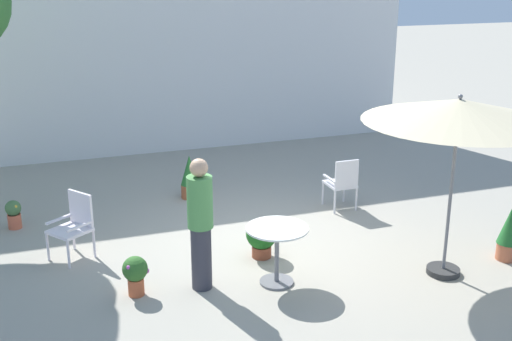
# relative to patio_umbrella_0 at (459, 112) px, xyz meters

# --- Properties ---
(ground_plane) EXTENTS (60.00, 60.00, 0.00)m
(ground_plane) POSITION_rel_patio_umbrella_0_xyz_m (-1.93, 1.82, -2.21)
(ground_plane) COLOR #9E9889
(villa_facade) EXTENTS (10.57, 0.30, 5.11)m
(villa_facade) POSITION_rel_patio_umbrella_0_xyz_m (-1.93, 7.15, 0.35)
(villa_facade) COLOR silver
(villa_facade) RESTS_ON ground
(patio_umbrella_0) EXTENTS (2.39, 2.39, 2.43)m
(patio_umbrella_0) POSITION_rel_patio_umbrella_0_xyz_m (0.00, 0.00, 0.00)
(patio_umbrella_0) COLOR #2D2D2D
(patio_umbrella_0) RESTS_ON ground
(cafe_table_0) EXTENTS (0.80, 0.80, 0.78)m
(cafe_table_0) POSITION_rel_patio_umbrella_0_xyz_m (-2.20, 0.49, -1.66)
(cafe_table_0) COLOR white
(cafe_table_0) RESTS_ON ground
(patio_chair_0) EXTENTS (0.67, 0.67, 0.93)m
(patio_chair_0) POSITION_rel_patio_umbrella_0_xyz_m (-4.58, 2.17, -1.69)
(patio_chair_0) COLOR white
(patio_chair_0) RESTS_ON ground
(patio_chair_1) EXTENTS (0.44, 0.49, 0.90)m
(patio_chair_1) POSITION_rel_patio_umbrella_0_xyz_m (-0.22, 2.57, -1.70)
(patio_chair_1) COLOR silver
(patio_chair_1) RESTS_ON ground
(potted_plant_0) EXTENTS (0.45, 0.45, 0.58)m
(potted_plant_0) POSITION_rel_patio_umbrella_0_xyz_m (-2.12, 1.29, -1.89)
(potted_plant_0) COLOR brown
(potted_plant_0) RESTS_ON ground
(potted_plant_1) EXTENTS (0.24, 0.24, 0.46)m
(potted_plant_1) POSITION_rel_patio_umbrella_0_xyz_m (-5.42, 3.54, -1.96)
(potted_plant_1) COLOR #D06143
(potted_plant_1) RESTS_ON ground
(potted_plant_2) EXTENTS (0.33, 0.32, 0.52)m
(potted_plant_2) POSITION_rel_patio_umbrella_0_xyz_m (-3.97, 0.78, -1.90)
(potted_plant_2) COLOR #BE5835
(potted_plant_2) RESTS_ON ground
(potted_plant_4) EXTENTS (0.32, 0.32, 0.78)m
(potted_plant_4) POSITION_rel_patio_umbrella_0_xyz_m (-2.49, 3.98, -1.82)
(potted_plant_4) COLOR #AF5935
(potted_plant_4) RESTS_ON ground
(potted_plant_5) EXTENTS (0.32, 0.32, 0.79)m
(potted_plant_5) POSITION_rel_patio_umbrella_0_xyz_m (1.10, 0.08, -1.80)
(potted_plant_5) COLOR #B56041
(potted_plant_5) RESTS_ON ground
(standing_person) EXTENTS (0.39, 0.39, 1.72)m
(standing_person) POSITION_rel_patio_umbrella_0_xyz_m (-3.14, 0.70, -1.31)
(standing_person) COLOR #33333D
(standing_person) RESTS_ON ground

